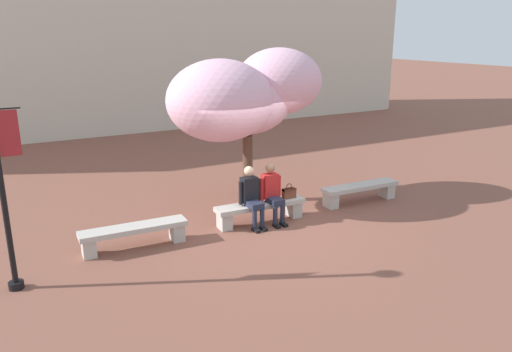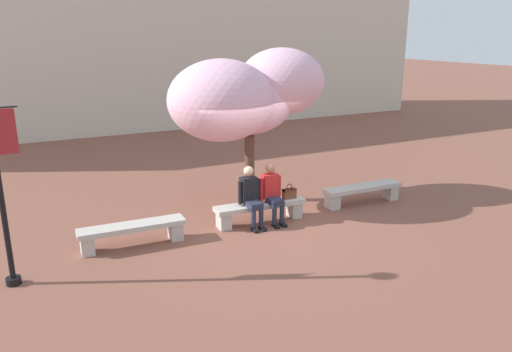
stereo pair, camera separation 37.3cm
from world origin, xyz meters
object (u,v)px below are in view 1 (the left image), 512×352
stone_bench_center (360,190)px  cherry_tree_main (245,95)px  stone_bench_near_west (260,209)px  person_seated_left (251,194)px  handbag (289,192)px  stone_bench_west_end (134,233)px  person_seated_right (272,191)px

stone_bench_center → cherry_tree_main: size_ratio=0.53×
stone_bench_near_west → person_seated_left: person_seated_left is taller
cherry_tree_main → handbag: bearing=-71.9°
handbag → cherry_tree_main: bearing=108.1°
person_seated_left → cherry_tree_main: bearing=67.3°
stone_bench_near_west → stone_bench_center: 2.77m
stone_bench_near_west → handbag: 0.76m
person_seated_left → handbag: (0.96, 0.03, -0.12)m
stone_bench_near_west → stone_bench_center: (2.77, 0.00, 0.00)m
stone_bench_center → person_seated_left: bearing=-179.0°
stone_bench_west_end → handbag: 3.49m
stone_bench_center → cherry_tree_main: (-2.48, 1.25, 2.30)m
person_seated_left → person_seated_right: size_ratio=1.00×
person_seated_left → person_seated_right: same height
stone_bench_west_end → stone_bench_center: 5.54m
stone_bench_west_end → stone_bench_near_west: size_ratio=1.00×
stone_bench_west_end → person_seated_left: 2.54m
person_seated_left → cherry_tree_main: size_ratio=0.33×
stone_bench_near_west → stone_bench_center: same height
stone_bench_west_end → handbag: (3.48, -0.03, 0.27)m
stone_bench_near_west → cherry_tree_main: size_ratio=0.53×
handbag → cherry_tree_main: cherry_tree_main is taller
stone_bench_center → handbag: bearing=-179.2°
handbag → stone_bench_center: bearing=0.8°
stone_bench_center → handbag: size_ratio=6.04×
stone_bench_center → person_seated_right: (-2.51, -0.05, 0.39)m
person_seated_left → handbag: 0.97m
stone_bench_west_end → handbag: size_ratio=6.04×
stone_bench_west_end → handbag: handbag is taller
stone_bench_west_end → stone_bench_center: size_ratio=1.00×
stone_bench_near_west → person_seated_left: bearing=-168.2°
handbag → person_seated_left: bearing=-178.4°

